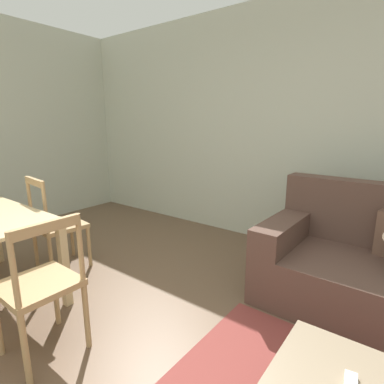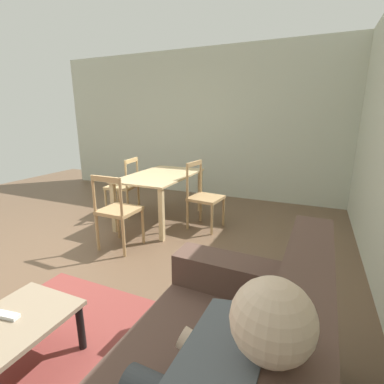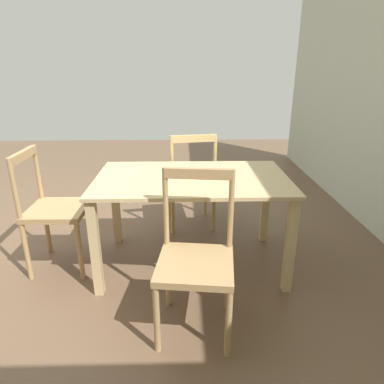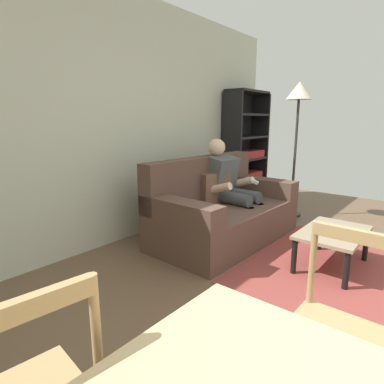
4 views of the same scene
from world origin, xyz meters
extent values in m
plane|color=brown|center=(0.00, 0.00, 0.00)|extent=(8.79, 8.79, 0.00)
cube|color=beige|center=(-3.40, 0.00, 1.39)|extent=(0.12, 5.96, 2.78)
cube|color=brown|center=(1.08, 2.34, 0.69)|extent=(1.84, 0.25, 0.55)
cube|color=brown|center=(0.27, 1.98, 0.52)|extent=(0.27, 0.96, 0.22)
sphere|color=beige|center=(1.29, 2.27, 1.06)|extent=(0.21, 0.21, 0.21)
cylinder|color=beige|center=(1.04, 2.06, 0.61)|extent=(0.10, 0.35, 0.19)
cube|color=gray|center=(1.10, 0.77, 0.35)|extent=(0.80, 0.53, 0.03)
cylinder|color=black|center=(0.74, 0.55, 0.17)|extent=(0.05, 0.05, 0.34)
cylinder|color=black|center=(0.74, 1.00, 0.17)|extent=(0.05, 0.05, 0.34)
cube|color=white|center=(1.02, 0.71, 0.38)|extent=(0.08, 0.18, 0.02)
cube|color=#D1B27F|center=(-1.64, 0.27, 0.70)|extent=(1.39, 0.84, 0.02)
cube|color=#D1B27F|center=(-2.29, -0.10, 0.35)|extent=(0.06, 0.06, 0.69)
cube|color=#D1B27F|center=(-1.00, -0.10, 0.35)|extent=(0.06, 0.06, 0.69)
cube|color=#D1B27F|center=(-2.29, 0.64, 0.35)|extent=(0.06, 0.06, 0.69)
cube|color=#D1B27F|center=(-1.00, 0.64, 0.35)|extent=(0.06, 0.06, 0.69)
cube|color=tan|center=(-1.64, 0.99, 0.44)|extent=(0.47, 0.47, 0.04)
cylinder|color=tan|center=(-1.43, 1.15, 0.22)|extent=(0.04, 0.04, 0.44)
cylinder|color=tan|center=(-1.81, 1.20, 0.22)|extent=(0.04, 0.04, 0.44)
cylinder|color=tan|center=(-1.48, 0.78, 0.22)|extent=(0.04, 0.04, 0.44)
cylinder|color=tan|center=(-1.85, 0.82, 0.22)|extent=(0.04, 0.04, 0.44)
cylinder|color=tan|center=(-1.48, 0.78, 0.69)|extent=(0.03, 0.03, 0.50)
cylinder|color=tan|center=(-1.85, 0.82, 0.69)|extent=(0.03, 0.03, 0.50)
cube|color=tan|center=(-1.67, 0.80, 0.91)|extent=(0.38, 0.08, 0.06)
cube|color=tan|center=(-0.65, 0.27, 0.47)|extent=(0.43, 0.43, 0.04)
cylinder|color=tan|center=(-0.84, 0.46, 0.23)|extent=(0.04, 0.04, 0.47)
cylinder|color=tan|center=(-0.84, 0.08, 0.23)|extent=(0.04, 0.04, 0.47)
cylinder|color=tan|center=(-0.46, 0.46, 0.23)|extent=(0.04, 0.04, 0.47)
cylinder|color=tan|center=(-0.46, 0.08, 0.23)|extent=(0.04, 0.04, 0.47)
cylinder|color=tan|center=(-0.46, 0.46, 0.69)|extent=(0.03, 0.03, 0.45)
cylinder|color=tan|center=(-0.46, 0.08, 0.69)|extent=(0.03, 0.03, 0.45)
cube|color=tan|center=(-0.46, 0.27, 0.88)|extent=(0.04, 0.38, 0.06)
cube|color=tan|center=(-1.64, -0.45, 0.47)|extent=(0.48, 0.48, 0.04)
cylinder|color=tan|center=(-1.80, -0.66, 0.23)|extent=(0.04, 0.04, 0.47)
cylinder|color=tan|center=(-1.43, -0.61, 0.23)|extent=(0.04, 0.04, 0.47)
cylinder|color=tan|center=(-1.86, -0.29, 0.23)|extent=(0.04, 0.04, 0.47)
cylinder|color=tan|center=(-1.48, -0.23, 0.23)|extent=(0.04, 0.04, 0.47)
cylinder|color=tan|center=(-1.86, -0.29, 0.69)|extent=(0.03, 0.03, 0.45)
cylinder|color=tan|center=(-1.48, -0.23, 0.69)|extent=(0.03, 0.03, 0.45)
cube|color=tan|center=(-1.67, -0.26, 0.89)|extent=(0.38, 0.09, 0.06)
cube|color=brown|center=(1.10, 0.77, 0.00)|extent=(2.01, 1.42, 0.01)
camera|label=1|loc=(1.11, -0.51, 1.44)|focal=28.27mm
camera|label=2|loc=(1.90, 2.32, 1.54)|focal=26.35mm
camera|label=3|loc=(-1.58, 2.63, 1.49)|focal=32.19mm
camera|label=4|loc=(-1.96, -0.01, 1.39)|focal=29.86mm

